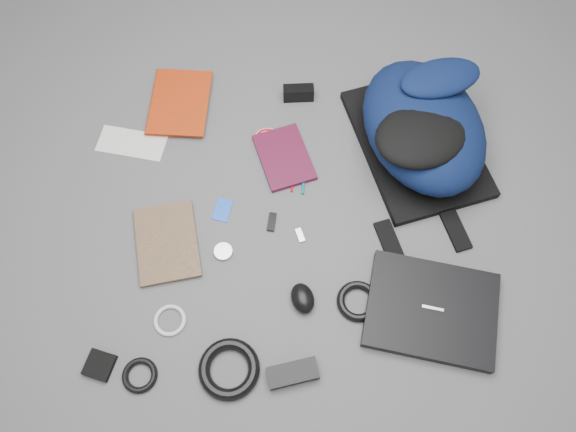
{
  "coord_description": "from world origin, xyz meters",
  "views": [
    {
      "loc": [
        0.02,
        -0.7,
        1.57
      ],
      "look_at": [
        0.0,
        0.0,
        0.02
      ],
      "focal_mm": 35.0,
      "sensor_mm": 36.0,
      "label": 1
    }
  ],
  "objects_px": {
    "laptop": "(431,310)",
    "mouse": "(303,298)",
    "backpack": "(423,126)",
    "power_brick": "(293,373)",
    "comic_book": "(137,248)",
    "pouch": "(100,365)",
    "compact_camera": "(298,93)",
    "textbook_red": "(151,102)",
    "dvd_case": "(284,157)"
  },
  "relations": [
    {
      "from": "comic_book",
      "to": "power_brick",
      "type": "xyz_separation_m",
      "value": [
        0.48,
        -0.35,
        0.01
      ]
    },
    {
      "from": "comic_book",
      "to": "power_brick",
      "type": "distance_m",
      "value": 0.59
    },
    {
      "from": "laptop",
      "to": "mouse",
      "type": "bearing_deg",
      "value": -173.01
    },
    {
      "from": "comic_book",
      "to": "dvd_case",
      "type": "relative_size",
      "value": 1.16
    },
    {
      "from": "compact_camera",
      "to": "mouse",
      "type": "xyz_separation_m",
      "value": [
        0.03,
        -0.71,
        -0.0
      ]
    },
    {
      "from": "backpack",
      "to": "textbook_red",
      "type": "xyz_separation_m",
      "value": [
        -0.88,
        0.13,
        -0.1
      ]
    },
    {
      "from": "textbook_red",
      "to": "comic_book",
      "type": "bearing_deg",
      "value": -85.37
    },
    {
      "from": "dvd_case",
      "to": "laptop",
      "type": "bearing_deg",
      "value": -68.83
    },
    {
      "from": "compact_camera",
      "to": "mouse",
      "type": "relative_size",
      "value": 1.12
    },
    {
      "from": "laptop",
      "to": "textbook_red",
      "type": "distance_m",
      "value": 1.12
    },
    {
      "from": "backpack",
      "to": "dvd_case",
      "type": "relative_size",
      "value": 2.57
    },
    {
      "from": "textbook_red",
      "to": "comic_book",
      "type": "height_order",
      "value": "textbook_red"
    },
    {
      "from": "backpack",
      "to": "compact_camera",
      "type": "xyz_separation_m",
      "value": [
        -0.39,
        0.17,
        -0.09
      ]
    },
    {
      "from": "mouse",
      "to": "backpack",
      "type": "bearing_deg",
      "value": 37.28
    },
    {
      "from": "laptop",
      "to": "comic_book",
      "type": "relative_size",
      "value": 1.46
    },
    {
      "from": "compact_camera",
      "to": "power_brick",
      "type": "distance_m",
      "value": 0.91
    },
    {
      "from": "power_brick",
      "to": "mouse",
      "type": "bearing_deg",
      "value": 68.88
    },
    {
      "from": "textbook_red",
      "to": "backpack",
      "type": "bearing_deg",
      "value": -6.92
    },
    {
      "from": "power_brick",
      "to": "pouch",
      "type": "height_order",
      "value": "power_brick"
    },
    {
      "from": "power_brick",
      "to": "textbook_red",
      "type": "bearing_deg",
      "value": 104.89
    },
    {
      "from": "backpack",
      "to": "comic_book",
      "type": "distance_m",
      "value": 0.95
    },
    {
      "from": "compact_camera",
      "to": "pouch",
      "type": "xyz_separation_m",
      "value": [
        -0.52,
        -0.91,
        -0.02
      ]
    },
    {
      "from": "laptop",
      "to": "pouch",
      "type": "distance_m",
      "value": 0.93
    },
    {
      "from": "backpack",
      "to": "pouch",
      "type": "xyz_separation_m",
      "value": [
        -0.91,
        -0.73,
        -0.1
      ]
    },
    {
      "from": "textbook_red",
      "to": "comic_book",
      "type": "relative_size",
      "value": 1.06
    },
    {
      "from": "textbook_red",
      "to": "dvd_case",
      "type": "relative_size",
      "value": 1.23
    },
    {
      "from": "laptop",
      "to": "power_brick",
      "type": "relative_size",
      "value": 2.63
    },
    {
      "from": "comic_book",
      "to": "laptop",
      "type": "bearing_deg",
      "value": -23.64
    },
    {
      "from": "backpack",
      "to": "mouse",
      "type": "xyz_separation_m",
      "value": [
        -0.36,
        -0.53,
        -0.09
      ]
    },
    {
      "from": "mouse",
      "to": "laptop",
      "type": "bearing_deg",
      "value": -21.92
    },
    {
      "from": "textbook_red",
      "to": "mouse",
      "type": "xyz_separation_m",
      "value": [
        0.53,
        -0.67,
        0.01
      ]
    },
    {
      "from": "pouch",
      "to": "mouse",
      "type": "bearing_deg",
      "value": 20.17
    },
    {
      "from": "backpack",
      "to": "power_brick",
      "type": "xyz_separation_m",
      "value": [
        -0.38,
        -0.74,
        -0.1
      ]
    },
    {
      "from": "compact_camera",
      "to": "mouse",
      "type": "height_order",
      "value": "compact_camera"
    },
    {
      "from": "textbook_red",
      "to": "power_brick",
      "type": "xyz_separation_m",
      "value": [
        0.5,
        -0.87,
        0.0
      ]
    },
    {
      "from": "compact_camera",
      "to": "mouse",
      "type": "bearing_deg",
      "value": -92.13
    },
    {
      "from": "backpack",
      "to": "dvd_case",
      "type": "bearing_deg",
      "value": 169.59
    },
    {
      "from": "backpack",
      "to": "mouse",
      "type": "height_order",
      "value": "backpack"
    },
    {
      "from": "pouch",
      "to": "dvd_case",
      "type": "bearing_deg",
      "value": 54.33
    },
    {
      "from": "backpack",
      "to": "dvd_case",
      "type": "distance_m",
      "value": 0.44
    },
    {
      "from": "comic_book",
      "to": "compact_camera",
      "type": "xyz_separation_m",
      "value": [
        0.47,
        0.57,
        0.02
      ]
    },
    {
      "from": "laptop",
      "to": "power_brick",
      "type": "distance_m",
      "value": 0.43
    },
    {
      "from": "power_brick",
      "to": "laptop",
      "type": "bearing_deg",
      "value": 10.77
    },
    {
      "from": "pouch",
      "to": "compact_camera",
      "type": "bearing_deg",
      "value": 60.17
    },
    {
      "from": "mouse",
      "to": "power_brick",
      "type": "distance_m",
      "value": 0.21
    },
    {
      "from": "comic_book",
      "to": "pouch",
      "type": "bearing_deg",
      "value": -111.85
    },
    {
      "from": "laptop",
      "to": "compact_camera",
      "type": "xyz_separation_m",
      "value": [
        -0.4,
        0.73,
        0.01
      ]
    },
    {
      "from": "power_brick",
      "to": "pouch",
      "type": "distance_m",
      "value": 0.53
    },
    {
      "from": "comic_book",
      "to": "backpack",
      "type": "bearing_deg",
      "value": 11.47
    },
    {
      "from": "backpack",
      "to": "laptop",
      "type": "relative_size",
      "value": 1.52
    }
  ]
}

